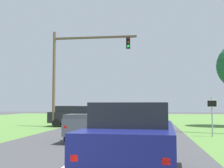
{
  "coord_description": "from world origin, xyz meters",
  "views": [
    {
      "loc": [
        2.59,
        -3.89,
        1.87
      ],
      "look_at": [
        -0.28,
        17.11,
        3.41
      ],
      "focal_mm": 46.01,
      "sensor_mm": 36.0,
      "label": 1
    }
  ],
  "objects_px": {
    "pickup_truck_lead": "(96,122)",
    "crossing_suv_far": "(74,116)",
    "traffic_light": "(74,64)",
    "red_suv_near": "(133,138)",
    "keep_moving_sign": "(212,112)"
  },
  "relations": [
    {
      "from": "red_suv_near",
      "to": "crossing_suv_far",
      "type": "distance_m",
      "value": 17.68
    },
    {
      "from": "traffic_light",
      "to": "red_suv_near",
      "type": "bearing_deg",
      "value": -69.53
    },
    {
      "from": "keep_moving_sign",
      "to": "crossing_suv_far",
      "type": "height_order",
      "value": "keep_moving_sign"
    },
    {
      "from": "crossing_suv_far",
      "to": "pickup_truck_lead",
      "type": "bearing_deg",
      "value": -67.8
    },
    {
      "from": "keep_moving_sign",
      "to": "crossing_suv_far",
      "type": "relative_size",
      "value": 0.53
    },
    {
      "from": "traffic_light",
      "to": "pickup_truck_lead",
      "type": "bearing_deg",
      "value": -66.87
    },
    {
      "from": "traffic_light",
      "to": "crossing_suv_far",
      "type": "distance_m",
      "value": 4.43
    },
    {
      "from": "red_suv_near",
      "to": "keep_moving_sign",
      "type": "distance_m",
      "value": 10.82
    },
    {
      "from": "pickup_truck_lead",
      "to": "traffic_light",
      "type": "height_order",
      "value": "traffic_light"
    },
    {
      "from": "keep_moving_sign",
      "to": "pickup_truck_lead",
      "type": "bearing_deg",
      "value": -161.48
    },
    {
      "from": "pickup_truck_lead",
      "to": "keep_moving_sign",
      "type": "distance_m",
      "value": 6.88
    },
    {
      "from": "red_suv_near",
      "to": "keep_moving_sign",
      "type": "bearing_deg",
      "value": 68.31
    },
    {
      "from": "red_suv_near",
      "to": "traffic_light",
      "type": "bearing_deg",
      "value": 110.47
    },
    {
      "from": "pickup_truck_lead",
      "to": "crossing_suv_far",
      "type": "distance_m",
      "value": 9.44
    },
    {
      "from": "pickup_truck_lead",
      "to": "crossing_suv_far",
      "type": "relative_size",
      "value": 1.24
    }
  ]
}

